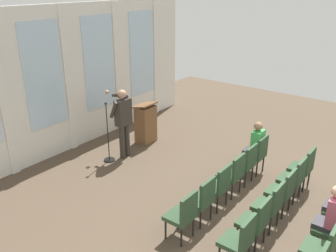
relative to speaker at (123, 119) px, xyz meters
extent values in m
plane|color=brown|center=(-0.24, -4.84, -1.04)|extent=(16.53, 16.53, 0.00)
cube|color=silver|center=(-0.24, 1.52, 0.83)|extent=(8.81, 0.10, 3.75)
cube|color=silver|center=(-2.20, 1.46, 0.83)|extent=(0.20, 0.08, 3.75)
cube|color=silver|center=(-1.12, 1.46, 1.10)|extent=(1.05, 0.04, 2.54)
cube|color=silver|center=(-0.44, 1.46, 0.83)|extent=(0.20, 0.08, 3.75)
cube|color=silver|center=(0.65, 1.46, 1.10)|extent=(1.05, 0.04, 2.54)
cube|color=silver|center=(1.32, 1.46, 0.83)|extent=(0.20, 0.08, 3.75)
cube|color=silver|center=(2.41, 1.46, 1.10)|extent=(1.05, 0.04, 2.54)
cube|color=silver|center=(3.08, 1.46, 0.83)|extent=(0.20, 0.08, 3.75)
cylinder|color=#332D28|center=(-0.09, -0.02, -0.60)|extent=(0.14, 0.14, 0.89)
cylinder|color=#332D28|center=(0.09, -0.02, -0.60)|extent=(0.14, 0.14, 0.89)
cube|color=#332D28|center=(0.00, -0.02, 0.17)|extent=(0.42, 0.22, 0.66)
cube|color=navy|center=(0.00, 0.10, 0.25)|extent=(0.06, 0.01, 0.40)
sphere|color=tan|center=(0.00, -0.01, 0.64)|extent=(0.21, 0.21, 0.21)
cylinder|color=#332D28|center=(-0.24, 0.06, 0.29)|extent=(0.09, 0.28, 0.45)
cylinder|color=#332D28|center=(0.15, 0.12, 0.51)|extent=(0.15, 0.36, 0.15)
cylinder|color=#332D28|center=(0.10, 0.25, 0.54)|extent=(0.11, 0.34, 0.15)
sphere|color=tan|center=(-0.01, 0.51, 0.60)|extent=(0.10, 0.10, 0.10)
cylinder|color=black|center=(-0.41, 0.14, -1.03)|extent=(0.28, 0.28, 0.03)
cylinder|color=black|center=(-0.41, 0.14, -0.29)|extent=(0.02, 0.02, 1.45)
sphere|color=#262626|center=(-0.41, 0.14, 0.48)|extent=(0.07, 0.07, 0.07)
cube|color=brown|center=(1.03, 0.16, -0.52)|extent=(0.52, 0.40, 1.05)
cube|color=brown|center=(1.03, 0.18, 0.05)|extent=(0.60, 0.48, 0.14)
cylinder|color=black|center=(-1.55, -2.83, -0.84)|extent=(0.04, 0.04, 0.40)
cylinder|color=black|center=(-1.91, -2.83, -0.84)|extent=(0.04, 0.04, 0.40)
cylinder|color=black|center=(-1.55, -3.17, -0.84)|extent=(0.04, 0.04, 0.40)
cylinder|color=black|center=(-1.91, -3.17, -0.84)|extent=(0.04, 0.04, 0.40)
cube|color=#2D472D|center=(-1.73, -3.00, -0.60)|extent=(0.46, 0.44, 0.08)
cube|color=#2D472D|center=(-1.73, -3.19, -0.33)|extent=(0.46, 0.06, 0.46)
cylinder|color=black|center=(-0.95, -2.83, -0.84)|extent=(0.04, 0.04, 0.40)
cylinder|color=black|center=(-1.31, -2.83, -0.84)|extent=(0.04, 0.04, 0.40)
cylinder|color=black|center=(-0.95, -3.17, -0.84)|extent=(0.04, 0.04, 0.40)
cylinder|color=black|center=(-1.31, -3.17, -0.84)|extent=(0.04, 0.04, 0.40)
cube|color=#2D472D|center=(-1.13, -3.00, -0.60)|extent=(0.46, 0.44, 0.08)
cube|color=#2D472D|center=(-1.13, -3.19, -0.33)|extent=(0.46, 0.06, 0.46)
cylinder|color=black|center=(-0.36, -2.83, -0.84)|extent=(0.04, 0.04, 0.40)
cylinder|color=black|center=(-0.72, -2.83, -0.84)|extent=(0.04, 0.04, 0.40)
cylinder|color=black|center=(-0.36, -3.17, -0.84)|extent=(0.04, 0.04, 0.40)
cylinder|color=black|center=(-0.72, -3.17, -0.84)|extent=(0.04, 0.04, 0.40)
cube|color=#2D472D|center=(-0.54, -3.00, -0.60)|extent=(0.46, 0.44, 0.08)
cube|color=#2D472D|center=(-0.54, -3.19, -0.33)|extent=(0.46, 0.06, 0.46)
cylinder|color=black|center=(0.24, -2.83, -0.84)|extent=(0.04, 0.04, 0.40)
cylinder|color=black|center=(-0.12, -2.83, -0.84)|extent=(0.04, 0.04, 0.40)
cylinder|color=black|center=(0.24, -3.17, -0.84)|extent=(0.04, 0.04, 0.40)
cylinder|color=black|center=(-0.12, -3.17, -0.84)|extent=(0.04, 0.04, 0.40)
cube|color=#2D472D|center=(0.06, -3.00, -0.60)|extent=(0.46, 0.44, 0.08)
cube|color=#2D472D|center=(0.06, -3.19, -0.33)|extent=(0.46, 0.06, 0.46)
cylinder|color=black|center=(0.84, -2.83, -0.84)|extent=(0.04, 0.04, 0.40)
cylinder|color=black|center=(0.48, -2.83, -0.84)|extent=(0.04, 0.04, 0.40)
cylinder|color=black|center=(0.84, -3.17, -0.84)|extent=(0.04, 0.04, 0.40)
cylinder|color=black|center=(0.48, -3.17, -0.84)|extent=(0.04, 0.04, 0.40)
cube|color=#2D472D|center=(0.66, -3.00, -0.60)|extent=(0.46, 0.44, 0.08)
cube|color=#2D472D|center=(0.66, -3.19, -0.33)|extent=(0.46, 0.06, 0.46)
cylinder|color=black|center=(1.44, -2.83, -0.84)|extent=(0.04, 0.04, 0.40)
cylinder|color=black|center=(1.08, -2.83, -0.84)|extent=(0.04, 0.04, 0.40)
cylinder|color=black|center=(1.44, -3.17, -0.84)|extent=(0.04, 0.04, 0.40)
cylinder|color=black|center=(1.08, -3.17, -0.84)|extent=(0.04, 0.04, 0.40)
cube|color=#2D472D|center=(1.26, -3.00, -0.60)|extent=(0.46, 0.44, 0.08)
cube|color=#2D472D|center=(1.26, -3.19, -0.33)|extent=(0.46, 0.06, 0.46)
cylinder|color=#2D2D33|center=(1.17, -2.82, -0.82)|extent=(0.10, 0.10, 0.44)
cylinder|color=#2D2D33|center=(1.35, -2.82, -0.82)|extent=(0.10, 0.10, 0.44)
cube|color=#2D2D33|center=(1.26, -2.94, -0.54)|extent=(0.34, 0.36, 0.12)
cube|color=green|center=(1.26, -3.05, -0.23)|extent=(0.36, 0.20, 0.51)
sphere|color=#8C6647|center=(1.26, -3.03, 0.14)|extent=(0.20, 0.20, 0.20)
cylinder|color=black|center=(-1.55, -3.91, -0.84)|extent=(0.04, 0.04, 0.40)
cylinder|color=black|center=(-1.55, -4.25, -0.84)|extent=(0.04, 0.04, 0.40)
cube|color=#2D472D|center=(-1.73, -4.08, -0.60)|extent=(0.46, 0.44, 0.08)
cube|color=#2D472D|center=(-1.73, -4.27, -0.33)|extent=(0.46, 0.06, 0.46)
cylinder|color=black|center=(-0.95, -3.91, -0.84)|extent=(0.04, 0.04, 0.40)
cylinder|color=black|center=(-1.31, -3.91, -0.84)|extent=(0.04, 0.04, 0.40)
cylinder|color=black|center=(-0.95, -4.25, -0.84)|extent=(0.04, 0.04, 0.40)
cylinder|color=black|center=(-1.31, -4.25, -0.84)|extent=(0.04, 0.04, 0.40)
cube|color=#2D472D|center=(-1.13, -4.08, -0.60)|extent=(0.46, 0.44, 0.08)
cube|color=#2D472D|center=(-1.13, -4.27, -0.33)|extent=(0.46, 0.06, 0.46)
cylinder|color=black|center=(-0.36, -3.91, -0.84)|extent=(0.04, 0.04, 0.40)
cylinder|color=black|center=(-0.72, -3.91, -0.84)|extent=(0.04, 0.04, 0.40)
cylinder|color=black|center=(-0.36, -4.25, -0.84)|extent=(0.04, 0.04, 0.40)
cylinder|color=black|center=(-0.72, -4.25, -0.84)|extent=(0.04, 0.04, 0.40)
cube|color=#2D472D|center=(-0.54, -4.08, -0.60)|extent=(0.46, 0.44, 0.08)
cube|color=#2D472D|center=(-0.54, -4.27, -0.33)|extent=(0.46, 0.06, 0.46)
cylinder|color=black|center=(0.24, -3.91, -0.84)|extent=(0.04, 0.04, 0.40)
cylinder|color=black|center=(-0.12, -3.91, -0.84)|extent=(0.04, 0.04, 0.40)
cylinder|color=black|center=(0.24, -4.25, -0.84)|extent=(0.04, 0.04, 0.40)
cylinder|color=black|center=(-0.12, -4.25, -0.84)|extent=(0.04, 0.04, 0.40)
cube|color=#2D472D|center=(0.06, -4.08, -0.60)|extent=(0.46, 0.44, 0.08)
cube|color=#2D472D|center=(0.06, -4.27, -0.33)|extent=(0.46, 0.06, 0.46)
cylinder|color=black|center=(0.84, -3.91, -0.84)|extent=(0.04, 0.04, 0.40)
cylinder|color=black|center=(0.48, -3.91, -0.84)|extent=(0.04, 0.04, 0.40)
cylinder|color=black|center=(0.84, -4.25, -0.84)|extent=(0.04, 0.04, 0.40)
cylinder|color=black|center=(0.48, -4.25, -0.84)|extent=(0.04, 0.04, 0.40)
cube|color=#2D472D|center=(0.66, -4.08, -0.60)|extent=(0.46, 0.44, 0.08)
cube|color=#2D472D|center=(0.66, -4.27, -0.33)|extent=(0.46, 0.06, 0.46)
cylinder|color=black|center=(1.44, -3.91, -0.84)|extent=(0.04, 0.04, 0.40)
cylinder|color=black|center=(1.08, -3.91, -0.84)|extent=(0.04, 0.04, 0.40)
cylinder|color=black|center=(1.44, -4.25, -0.84)|extent=(0.04, 0.04, 0.40)
cylinder|color=black|center=(1.08, -4.25, -0.84)|extent=(0.04, 0.04, 0.40)
cube|color=#2D472D|center=(1.26, -4.08, -0.60)|extent=(0.46, 0.44, 0.08)
cube|color=#2D472D|center=(1.26, -4.27, -0.33)|extent=(0.46, 0.06, 0.46)
cylinder|color=black|center=(-0.95, -4.98, -0.84)|extent=(0.04, 0.04, 0.40)
cube|color=#2D472D|center=(-1.13, -5.15, -0.60)|extent=(0.46, 0.44, 0.08)
cube|color=#2D472D|center=(-1.13, -5.34, -0.33)|extent=(0.46, 0.06, 0.46)
cylinder|color=black|center=(-0.36, -4.98, -0.84)|extent=(0.04, 0.04, 0.40)
cylinder|color=black|center=(-0.72, -4.98, -0.84)|extent=(0.04, 0.04, 0.40)
cylinder|color=black|center=(-0.72, -5.32, -0.84)|extent=(0.04, 0.04, 0.40)
cube|color=#2D472D|center=(-0.54, -5.15, -0.60)|extent=(0.46, 0.44, 0.08)
cylinder|color=#2D2D33|center=(-0.63, -4.97, -0.82)|extent=(0.10, 0.10, 0.44)
cylinder|color=#2D2D33|center=(-0.45, -4.97, -0.82)|extent=(0.10, 0.10, 0.44)
cube|color=#2D2D33|center=(-0.54, -5.09, -0.54)|extent=(0.34, 0.36, 0.12)
cube|color=#B24C66|center=(-0.54, -5.20, -0.23)|extent=(0.36, 0.20, 0.51)
cylinder|color=black|center=(0.24, -4.98, -0.84)|extent=(0.04, 0.04, 0.40)
cylinder|color=black|center=(-0.12, -4.98, -0.84)|extent=(0.04, 0.04, 0.40)
cylinder|color=#2D2D33|center=(-0.03, -4.97, -0.82)|extent=(0.10, 0.10, 0.44)
cylinder|color=#2D2D33|center=(0.15, -4.97, -0.82)|extent=(0.10, 0.10, 0.44)
cube|color=#2D2D33|center=(0.06, -5.09, -0.54)|extent=(0.34, 0.36, 0.12)
cylinder|color=black|center=(0.48, -4.98, -0.84)|extent=(0.04, 0.04, 0.40)
camera|label=1|loc=(-6.01, -6.02, 3.20)|focal=38.66mm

